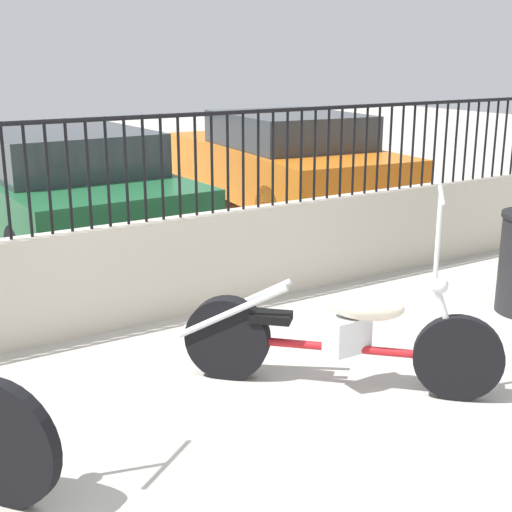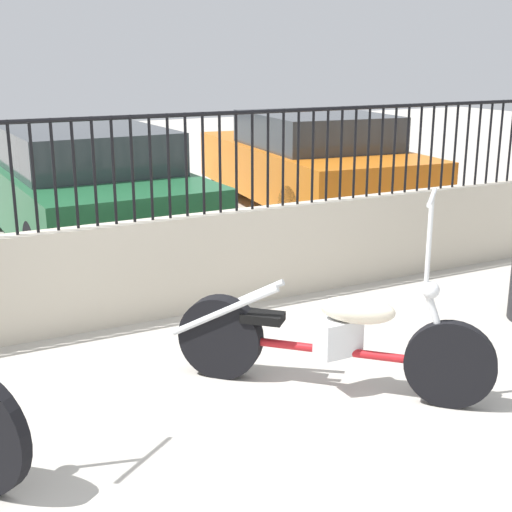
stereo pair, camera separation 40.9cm
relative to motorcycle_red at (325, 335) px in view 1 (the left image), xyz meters
The scene contains 6 objects.
ground_plane 0.80m from the motorcycle_red, 132.13° to the right, with size 40.00×40.00×0.00m, color #ADA89E.
low_wall 1.85m from the motorcycle_red, 104.90° to the left, with size 10.97×0.18×0.85m.
fence_railing 2.12m from the motorcycle_red, 104.90° to the left, with size 10.97×0.04×0.86m.
motorcycle_red is the anchor object (origin of this frame).
car_green 4.51m from the motorcycle_red, 94.88° to the left, with size 1.93×4.46×1.37m.
car_orange 5.65m from the motorcycle_red, 58.73° to the left, with size 2.28×4.53×1.39m.
Camera 1 is at (-2.26, -2.97, 2.17)m, focal length 50.00 mm.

